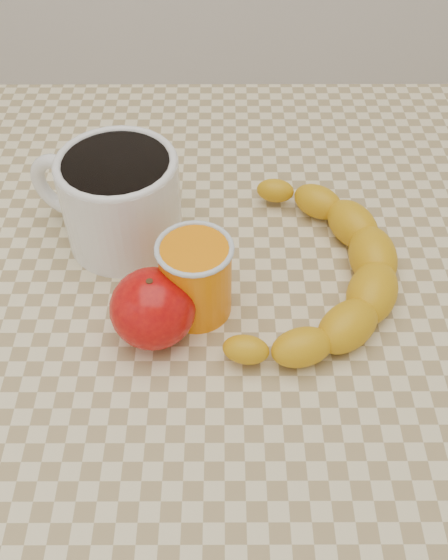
{
  "coord_description": "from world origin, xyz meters",
  "views": [
    {
      "loc": [
        -0.0,
        -0.41,
        1.22
      ],
      "look_at": [
        0.0,
        0.0,
        0.77
      ],
      "focal_mm": 40.0,
      "sensor_mm": 36.0,
      "label": 1
    }
  ],
  "objects_px": {
    "orange_juice_glass": "(196,277)",
    "table": "(224,345)",
    "banana": "(308,268)",
    "apple": "(153,308)",
    "coffee_mug": "(118,197)"
  },
  "relations": [
    {
      "from": "orange_juice_glass",
      "to": "table",
      "type": "bearing_deg",
      "value": 34.08
    },
    {
      "from": "table",
      "to": "orange_juice_glass",
      "type": "relative_size",
      "value": 9.6
    },
    {
      "from": "table",
      "to": "orange_juice_glass",
      "type": "distance_m",
      "value": 0.13
    },
    {
      "from": "orange_juice_glass",
      "to": "banana",
      "type": "xyz_separation_m",
      "value": [
        0.11,
        0.03,
        -0.02
      ]
    },
    {
      "from": "table",
      "to": "apple",
      "type": "height_order",
      "value": "apple"
    },
    {
      "from": "coffee_mug",
      "to": "banana",
      "type": "distance_m",
      "value": 0.21
    },
    {
      "from": "coffee_mug",
      "to": "orange_juice_glass",
      "type": "xyz_separation_m",
      "value": [
        0.08,
        -0.1,
        -0.01
      ]
    },
    {
      "from": "table",
      "to": "coffee_mug",
      "type": "xyz_separation_m",
      "value": [
        -0.11,
        0.08,
        0.14
      ]
    },
    {
      "from": "table",
      "to": "apple",
      "type": "distance_m",
      "value": 0.15
    },
    {
      "from": "coffee_mug",
      "to": "apple",
      "type": "height_order",
      "value": "coffee_mug"
    },
    {
      "from": "coffee_mug",
      "to": "apple",
      "type": "xyz_separation_m",
      "value": [
        0.04,
        -0.13,
        -0.02
      ]
    },
    {
      "from": "table",
      "to": "banana",
      "type": "bearing_deg",
      "value": 8.42
    },
    {
      "from": "table",
      "to": "orange_juice_glass",
      "type": "bearing_deg",
      "value": -145.92
    },
    {
      "from": "orange_juice_glass",
      "to": "apple",
      "type": "bearing_deg",
      "value": -140.29
    },
    {
      "from": "coffee_mug",
      "to": "apple",
      "type": "bearing_deg",
      "value": -71.58
    }
  ]
}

